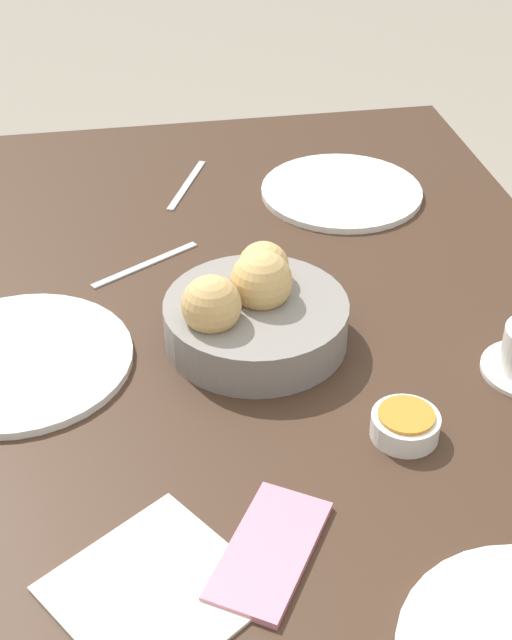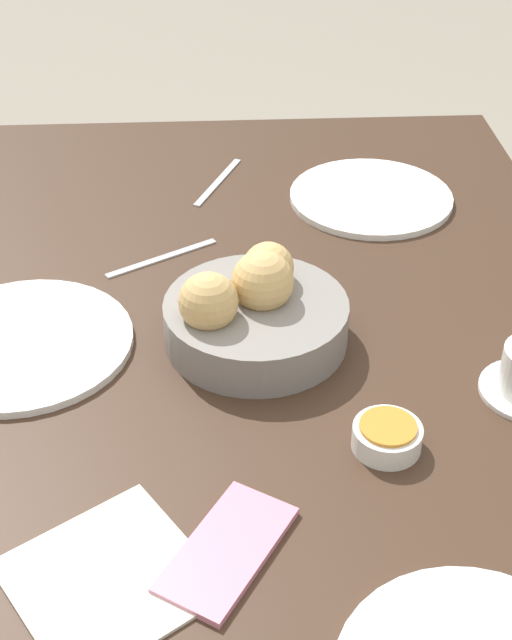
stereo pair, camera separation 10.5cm
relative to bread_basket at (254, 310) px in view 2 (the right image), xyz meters
The scene contains 9 objects.
dining_table 0.15m from the bread_basket, 155.16° to the left, with size 1.50×1.00×0.74m.
bread_basket is the anchor object (origin of this frame).
plate_near_right 0.40m from the bread_basket, 29.93° to the right, with size 0.25×0.25×0.01m.
plate_far_center 0.28m from the bread_basket, 90.18° to the left, with size 0.27×0.27×0.01m.
jam_bowl_honey 0.24m from the bread_basket, 146.76° to the right, with size 0.07×0.07×0.03m.
fork_silver 0.42m from the bread_basket, ahead, with size 0.16×0.08×0.00m.
knife_silver 0.23m from the bread_basket, 31.89° to the left, with size 0.10×0.15×0.00m.
napkin 0.39m from the bread_basket, 157.13° to the left, with size 0.23×0.23×0.00m.
cell_phone 0.34m from the bread_basket, behind, with size 0.17×0.14×0.01m.
Camera 2 is at (-0.80, 0.01, 1.41)m, focal length 50.00 mm.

